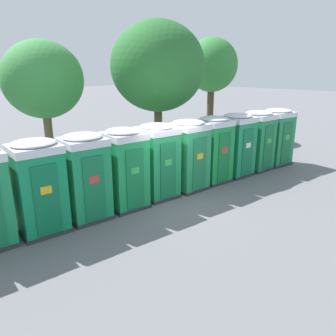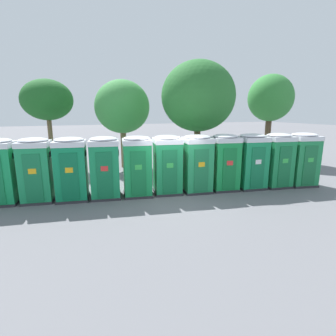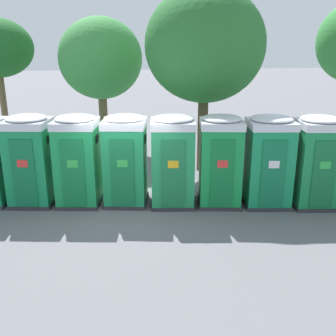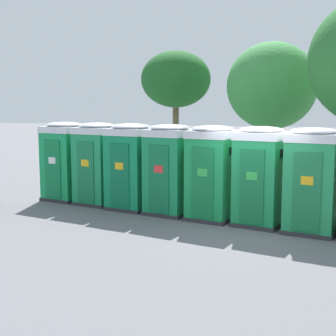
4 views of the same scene
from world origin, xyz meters
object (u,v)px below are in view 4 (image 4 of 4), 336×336
portapotty_2 (131,166)px  portapotty_3 (169,169)px  portapotty_6 (312,180)px  portapotty_4 (212,172)px  street_tree_0 (176,80)px  portapotty_0 (65,161)px  portapotty_1 (97,163)px  street_tree_1 (272,87)px  portapotty_5 (260,176)px

portapotty_2 → portapotty_3: bearing=-9.8°
portapotty_2 → portapotty_6: bearing=-10.0°
portapotty_4 → street_tree_0: (-3.51, 7.18, 2.88)m
portapotty_0 → portapotty_3: size_ratio=1.00×
portapotty_2 → portapotty_4: bearing=-10.1°
portapotty_0 → portapotty_1: same height
portapotty_6 → street_tree_1: street_tree_1 is taller
portapotty_5 → street_tree_0: size_ratio=0.47×
portapotty_3 → portapotty_4: size_ratio=1.00×
street_tree_1 → portapotty_2: bearing=-121.5°
portapotty_0 → street_tree_0: bearing=75.0°
portapotty_3 → portapotty_6: 3.95m
portapotty_2 → street_tree_0: street_tree_0 is taller
portapotty_2 → portapotty_0: bearing=168.4°
street_tree_1 → portapotty_5: bearing=-84.5°
portapotty_1 → portapotty_2: same height
portapotty_0 → portapotty_6: size_ratio=1.00×
portapotty_5 → portapotty_0: bearing=169.9°
portapotty_2 → street_tree_0: size_ratio=0.47×
portapotty_2 → portapotty_6: size_ratio=1.00×
portapotty_1 → street_tree_1: street_tree_1 is taller
street_tree_0 → portapotty_0: bearing=-105.0°
portapotty_1 → street_tree_1: 7.32m
portapotty_0 → portapotty_4: size_ratio=1.00×
portapotty_1 → portapotty_5: size_ratio=1.00×
street_tree_0 → street_tree_1: size_ratio=1.00×
portapotty_5 → portapotty_2: bearing=170.9°
portapotty_4 → street_tree_1: street_tree_1 is taller
portapotty_3 → street_tree_0: (-2.21, 6.95, 2.88)m
portapotty_2 → street_tree_0: (-0.92, 6.72, 2.88)m
portapotty_2 → portapotty_3: size_ratio=1.00×
portapotty_3 → portapotty_4: 1.32m
portapotty_0 → portapotty_3: (3.88, -0.75, 0.00)m
portapotty_6 → street_tree_0: size_ratio=0.47×
portapotty_2 → portapotty_3: same height
portapotty_4 → street_tree_1: 6.42m
portapotty_4 → street_tree_0: size_ratio=0.47×
portapotty_3 → portapotty_6: same height
portapotty_5 → portapotty_6: (1.29, -0.29, -0.00)m
street_tree_1 → street_tree_0: bearing=162.9°
portapotty_2 → portapotty_5: (3.90, -0.63, 0.00)m
portapotty_6 → portapotty_0: bearing=169.5°
portapotty_1 → portapotty_2: (1.28, -0.30, -0.00)m
portapotty_0 → portapotty_6: same height
portapotty_4 → portapotty_0: bearing=169.2°
portapotty_1 → portapotty_3: same height
portapotty_1 → portapotty_5: 5.27m
street_tree_1 → portapotty_3: bearing=-109.7°
portapotty_5 → street_tree_1: size_ratio=0.47×
portapotty_4 → portapotty_6: size_ratio=1.00×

